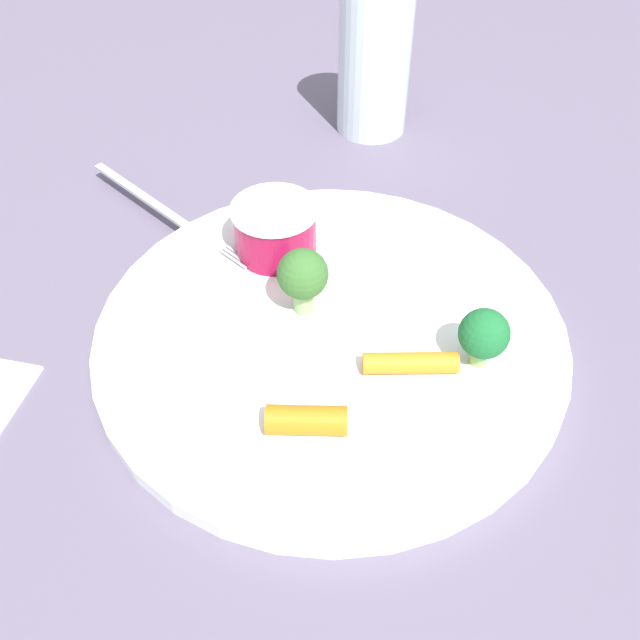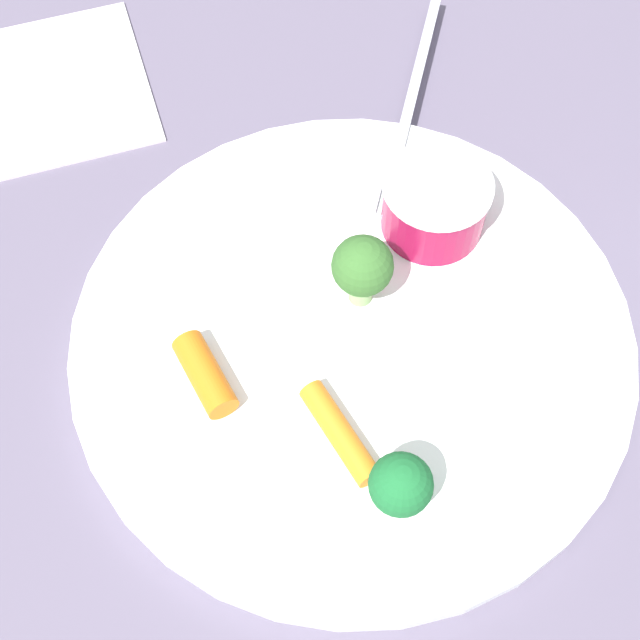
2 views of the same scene
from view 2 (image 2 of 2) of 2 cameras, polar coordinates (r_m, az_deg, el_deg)
The scene contains 9 objects.
ground_plane at distance 0.50m, azimuth 2.03°, elevation -1.54°, with size 2.40×2.40×0.00m, color #5B5368.
plate at distance 0.50m, azimuth 2.05°, elevation -1.22°, with size 0.31×0.31×0.01m, color white.
sauce_cup at distance 0.52m, azimuth 7.28°, elevation 7.28°, with size 0.06×0.06×0.04m.
broccoli_floret_0 at distance 0.48m, azimuth 2.70°, elevation 3.33°, with size 0.03×0.03×0.05m.
broccoli_floret_1 at distance 0.43m, azimuth 5.14°, elevation -10.39°, with size 0.03×0.03×0.04m.
carrot_stick_0 at distance 0.47m, azimuth -7.30°, elevation -3.44°, with size 0.02×0.02×0.05m, color orange.
carrot_stick_1 at distance 0.46m, azimuth 1.26°, elevation -7.17°, with size 0.01×0.01×0.06m, color orange.
fork at distance 0.59m, azimuth 5.76°, elevation 13.60°, with size 0.16×0.12×0.00m.
napkin at distance 0.64m, azimuth -17.60°, elevation 13.61°, with size 0.14×0.13×0.00m, color silver.
Camera 2 is at (0.17, 0.16, 0.44)m, focal length 50.47 mm.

